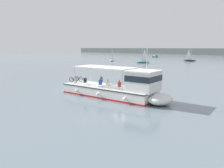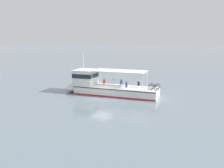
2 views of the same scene
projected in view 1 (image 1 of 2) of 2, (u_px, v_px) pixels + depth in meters
ground_plane at (126, 95)px, 24.22m from camera, size 400.00×400.00×0.00m
ferry_main at (120, 89)px, 22.59m from camera, size 13.04×5.15×5.32m
motorboat_far_right at (155, 56)px, 119.89m from camera, size 3.10×3.71×1.26m
sailboat_horizon_east at (112, 60)px, 85.18m from camera, size 3.71×4.82×5.40m
sailboat_outer_anchorage at (190, 60)px, 84.43m from camera, size 4.94×3.33×5.40m
sailboat_near_starboard at (143, 61)px, 74.36m from camera, size 4.26×4.49×5.40m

